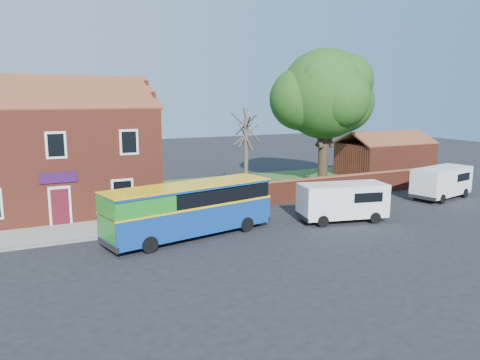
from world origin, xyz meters
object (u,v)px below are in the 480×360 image
bus (185,208)px  van_far (442,181)px  van_near (343,200)px  large_tree (324,97)px

bus → van_far: (19.79, 1.06, -0.33)m
bus → van_near: size_ratio=1.74×
bus → van_near: bearing=-16.9°
van_near → van_far: bearing=22.9°
van_near → large_tree: 12.82m
van_near → large_tree: size_ratio=0.49×
bus → van_far: bus is taller
van_near → large_tree: large_tree is taller
bus → large_tree: 18.41m
bus → large_tree: large_tree is taller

